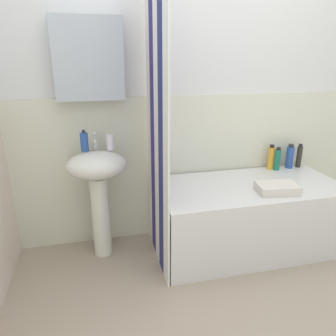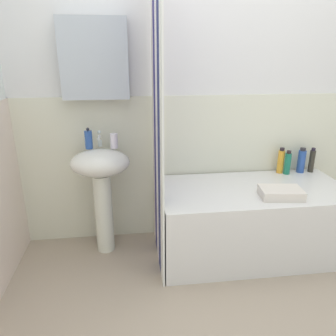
# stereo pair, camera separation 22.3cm
# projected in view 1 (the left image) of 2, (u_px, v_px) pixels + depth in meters

# --- Properties ---
(ground_plane) EXTENTS (4.80, 5.60, 0.04)m
(ground_plane) POSITION_uv_depth(u_px,v_px,m) (269.00, 336.00, 1.83)
(ground_plane) COLOR tan
(wall_back_tiled) EXTENTS (3.60, 0.18, 2.40)m
(wall_back_tiled) POSITION_uv_depth(u_px,v_px,m) (197.00, 102.00, 2.59)
(wall_back_tiled) COLOR silver
(wall_back_tiled) RESTS_ON ground_plane
(sink) EXTENTS (0.44, 0.34, 0.84)m
(sink) POSITION_uv_depth(u_px,v_px,m) (98.00, 181.00, 2.37)
(sink) COLOR silver
(sink) RESTS_ON ground_plane
(faucet) EXTENTS (0.03, 0.12, 0.12)m
(faucet) POSITION_uv_depth(u_px,v_px,m) (95.00, 141.00, 2.35)
(faucet) COLOR silver
(faucet) RESTS_ON sink
(soap_dispenser) EXTENTS (0.06, 0.06, 0.16)m
(soap_dispenser) POSITION_uv_depth(u_px,v_px,m) (84.00, 142.00, 2.30)
(soap_dispenser) COLOR #294FA0
(soap_dispenser) RESTS_ON sink
(toothbrush_cup) EXTENTS (0.06, 0.06, 0.11)m
(toothbrush_cup) POSITION_uv_depth(u_px,v_px,m) (110.00, 142.00, 2.34)
(toothbrush_cup) COLOR silver
(toothbrush_cup) RESTS_ON sink
(bathtub) EXTENTS (1.44, 0.71, 0.55)m
(bathtub) POSITION_uv_depth(u_px,v_px,m) (247.00, 216.00, 2.58)
(bathtub) COLOR silver
(bathtub) RESTS_ON ground_plane
(shower_curtain) EXTENTS (0.01, 0.71, 2.00)m
(shower_curtain) POSITION_uv_depth(u_px,v_px,m) (157.00, 132.00, 2.18)
(shower_curtain) COLOR white
(shower_curtain) RESTS_ON ground_plane
(conditioner_bottle) EXTENTS (0.05, 0.05, 0.21)m
(conditioner_bottle) POSITION_uv_depth(u_px,v_px,m) (299.00, 156.00, 2.85)
(conditioner_bottle) COLOR #312E25
(conditioner_bottle) RESTS_ON bathtub
(shampoo_bottle) EXTENTS (0.06, 0.06, 0.22)m
(shampoo_bottle) POSITION_uv_depth(u_px,v_px,m) (290.00, 157.00, 2.83)
(shampoo_bottle) COLOR #2B4EA0
(shampoo_bottle) RESTS_ON bathtub
(body_wash_bottle) EXTENTS (0.05, 0.05, 0.20)m
(body_wash_bottle) POSITION_uv_depth(u_px,v_px,m) (277.00, 159.00, 2.78)
(body_wash_bottle) COLOR #1C7456
(body_wash_bottle) RESTS_ON bathtub
(lotion_bottle) EXTENTS (0.05, 0.05, 0.22)m
(lotion_bottle) POSITION_uv_depth(u_px,v_px,m) (271.00, 158.00, 2.80)
(lotion_bottle) COLOR gold
(lotion_bottle) RESTS_ON bathtub
(towel_folded) EXTENTS (0.31, 0.23, 0.07)m
(towel_folded) POSITION_uv_depth(u_px,v_px,m) (277.00, 188.00, 2.34)
(towel_folded) COLOR silver
(towel_folded) RESTS_ON bathtub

